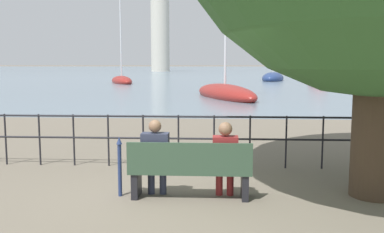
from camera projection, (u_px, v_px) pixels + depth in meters
The scene contains 12 objects.
ground_plane at pixel (190, 197), 6.65m from camera, with size 1000.00×1000.00×0.00m, color #706656.
harbor_water at pixel (215, 69), 164.76m from camera, with size 600.00×300.00×0.01m.
park_bench at pixel (190, 171), 6.53m from camera, with size 1.88×0.45×0.90m.
seated_person_left at pixel (156, 155), 6.61m from camera, with size 0.42×0.35×1.22m.
seated_person_right at pixel (225, 156), 6.55m from camera, with size 0.38×0.35×1.19m.
promenade_railing at pixel (196, 133), 8.52m from camera, with size 14.99×0.04×1.05m.
closed_umbrella at pixel (120, 163), 6.65m from camera, with size 0.09×0.09×0.94m.
sailboat_0 at pixel (273, 78), 51.42m from camera, with size 3.89×5.99×7.45m.
sailboat_1 at pixel (122, 80), 45.16m from camera, with size 4.21×6.68×11.26m.
sailboat_2 at pixel (319, 81), 42.25m from camera, with size 3.15×7.46×7.55m.
sailboat_3 at pixel (225, 93), 26.01m from camera, with size 4.69×8.40×9.67m.
harbor_lighthouse at pixel (160, 32), 111.88m from camera, with size 4.88×4.88×22.23m.
Camera 1 is at (0.39, -6.43, 2.07)m, focal length 40.00 mm.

